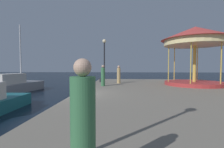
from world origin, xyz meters
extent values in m
plane|color=black|center=(0.00, 0.00, 0.00)|extent=(120.00, 120.00, 0.00)
cube|color=gray|center=(6.63, 0.00, 0.40)|extent=(13.26, 23.34, 0.80)
cube|color=gray|center=(-7.33, 5.00, 0.44)|extent=(3.23, 6.32, 0.88)
cube|color=beige|center=(-7.43, 4.45, 1.33)|extent=(1.98, 2.88, 0.91)
cylinder|color=silver|center=(-7.17, 5.90, 3.71)|extent=(0.12, 0.12, 5.68)
cylinder|color=silver|center=(-7.41, 4.57, 1.78)|extent=(0.57, 2.68, 0.08)
cylinder|color=#B23333|center=(9.33, 5.08, 0.95)|extent=(5.02, 5.02, 0.30)
cylinder|color=gold|center=(9.33, 5.08, 2.70)|extent=(0.28, 0.28, 3.20)
cylinder|color=#F2E099|center=(9.33, 5.08, 4.55)|extent=(5.24, 5.24, 0.50)
cone|color=#C63D38|center=(9.33, 5.08, 5.38)|extent=(5.82, 5.82, 1.15)
cylinder|color=gold|center=(11.59, 5.08, 2.70)|extent=(0.08, 0.08, 3.20)
cylinder|color=gold|center=(10.46, 7.04, 2.70)|extent=(0.08, 0.08, 3.20)
cylinder|color=gold|center=(8.20, 7.04, 2.70)|extent=(0.08, 0.08, 3.20)
cylinder|color=gold|center=(7.07, 5.08, 2.70)|extent=(0.08, 0.08, 3.20)
cylinder|color=gold|center=(8.20, 3.13, 2.70)|extent=(0.08, 0.08, 3.20)
cylinder|color=gold|center=(10.46, 3.13, 2.70)|extent=(0.08, 0.08, 3.20)
cylinder|color=black|center=(1.21, 5.83, 2.75)|extent=(0.12, 0.12, 3.89)
sphere|color=#F9E5B2|center=(1.21, 5.83, 4.87)|extent=(0.36, 0.36, 0.36)
cylinder|color=#2D2D33|center=(0.64, 7.26, 1.00)|extent=(0.24, 0.24, 0.40)
cylinder|color=#2D2D33|center=(0.56, 0.55, 1.00)|extent=(0.24, 0.24, 0.40)
cylinder|color=tan|center=(2.59, 6.18, 1.56)|extent=(0.34, 0.34, 1.52)
sphere|color=tan|center=(2.59, 6.18, 2.44)|extent=(0.24, 0.24, 0.24)
cylinder|color=#387247|center=(1.29, 3.91, 1.57)|extent=(0.34, 0.34, 1.54)
sphere|color=tan|center=(1.29, 3.91, 2.46)|extent=(0.24, 0.24, 0.24)
cylinder|color=#387247|center=(2.33, -7.65, 1.56)|extent=(0.34, 0.34, 1.51)
sphere|color=tan|center=(2.33, -7.65, 2.43)|extent=(0.24, 0.24, 0.24)
camera|label=1|loc=(2.84, -9.78, 2.44)|focal=26.13mm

